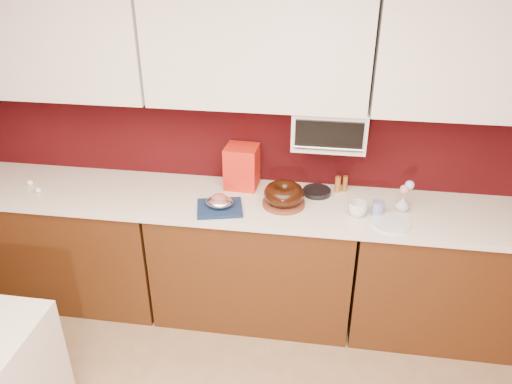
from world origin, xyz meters
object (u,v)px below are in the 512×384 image
object	(u,v)px
pandoro_box	(242,167)
flower_vase	(402,203)
bundt_cake	(284,194)
blue_jar	(378,208)
foil_ham_nest	(219,202)
coffee_mug	(358,208)
toaster_oven	(329,126)

from	to	relation	value
pandoro_box	flower_vase	size ratio (longest dim) A/B	2.73
bundt_cake	blue_jar	bearing A→B (deg)	-3.04
foil_ham_nest	flower_vase	size ratio (longest dim) A/B	1.57
bundt_cake	blue_jar	xyz separation A→B (m)	(0.58, -0.03, -0.04)
foil_ham_nest	blue_jar	xyz separation A→B (m)	(0.97, 0.09, -0.01)
bundt_cake	coffee_mug	size ratio (longest dim) A/B	2.30
pandoro_box	blue_jar	xyz separation A→B (m)	(0.89, -0.25, -0.10)
coffee_mug	blue_jar	bearing A→B (deg)	15.09
toaster_oven	foil_ham_nest	distance (m)	0.83
toaster_oven	bundt_cake	bearing A→B (deg)	-143.29
flower_vase	coffee_mug	bearing A→B (deg)	-159.10
pandoro_box	coffee_mug	xyz separation A→B (m)	(0.77, -0.28, -0.09)
toaster_oven	blue_jar	bearing A→B (deg)	-33.93
bundt_cake	foil_ham_nest	world-z (taller)	bundt_cake
toaster_oven	bundt_cake	distance (m)	0.51
blue_jar	flower_vase	world-z (taller)	flower_vase
toaster_oven	pandoro_box	world-z (taller)	toaster_oven
bundt_cake	coffee_mug	xyz separation A→B (m)	(0.46, -0.06, -0.02)
blue_jar	foil_ham_nest	bearing A→B (deg)	-174.85
blue_jar	flower_vase	bearing A→B (deg)	25.23
foil_ham_nest	blue_jar	size ratio (longest dim) A/B	1.87
toaster_oven	flower_vase	size ratio (longest dim) A/B	4.22
coffee_mug	pandoro_box	bearing A→B (deg)	159.70
bundt_cake	flower_vase	xyz separation A→B (m)	(0.73, 0.04, -0.03)
bundt_cake	pandoro_box	world-z (taller)	pandoro_box
foil_ham_nest	blue_jar	world-z (taller)	blue_jar
coffee_mug	blue_jar	size ratio (longest dim) A/B	1.23
coffee_mug	flower_vase	bearing A→B (deg)	20.90
foil_ham_nest	flower_vase	distance (m)	1.13
foil_ham_nest	pandoro_box	xyz separation A→B (m)	(0.08, 0.34, 0.09)
bundt_cake	pandoro_box	distance (m)	0.38
bundt_cake	flower_vase	distance (m)	0.74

